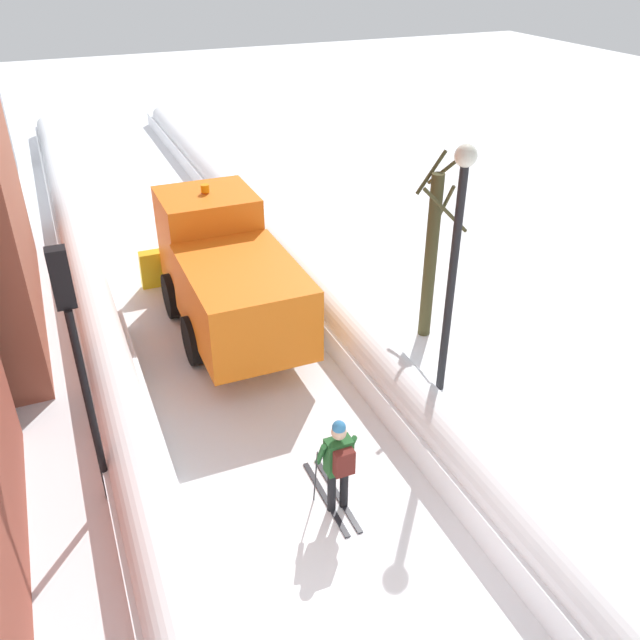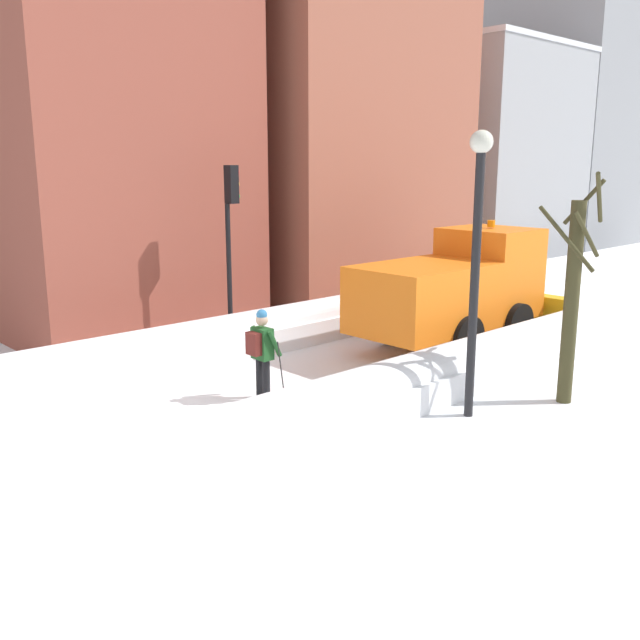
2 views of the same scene
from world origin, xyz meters
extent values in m
plane|color=white|center=(0.00, 10.00, 0.00)|extent=(80.00, 80.00, 0.00)
cube|color=white|center=(-2.59, 10.00, 0.30)|extent=(1.10, 36.00, 0.60)
cylinder|color=white|center=(-2.59, 10.00, 0.60)|extent=(0.90, 34.20, 0.90)
cube|color=white|center=(2.59, 10.00, 0.29)|extent=(1.10, 36.00, 0.58)
cylinder|color=white|center=(2.59, 10.00, 0.58)|extent=(0.90, 34.20, 0.90)
cube|color=orange|center=(0.33, 6.54, 1.40)|extent=(2.30, 3.40, 1.60)
cube|color=orange|center=(0.33, 9.24, 1.75)|extent=(2.20, 2.00, 2.30)
cube|color=black|center=(0.33, 10.20, 2.26)|extent=(1.85, 0.06, 1.01)
cube|color=yellow|center=(0.33, 10.59, 0.55)|extent=(3.20, 0.46, 1.13)
cylinder|color=orange|center=(0.33, 9.24, 3.02)|extent=(0.20, 0.20, 0.18)
cylinder|color=black|center=(-0.82, 8.94, 0.55)|extent=(0.25, 1.10, 1.10)
cylinder|color=black|center=(1.48, 8.94, 0.55)|extent=(0.25, 1.10, 1.10)
cylinder|color=black|center=(-0.82, 6.74, 0.55)|extent=(0.25, 1.10, 1.10)
cylinder|color=black|center=(1.48, 6.74, 0.55)|extent=(0.25, 1.10, 1.10)
cylinder|color=black|center=(0.23, 1.60, 0.41)|extent=(0.14, 0.14, 0.82)
cylinder|color=black|center=(0.45, 1.60, 0.41)|extent=(0.14, 0.14, 0.82)
cube|color=#1E5123|center=(0.34, 1.60, 1.13)|extent=(0.42, 0.26, 0.62)
cube|color=#591E19|center=(0.34, 1.39, 1.16)|extent=(0.32, 0.16, 0.44)
sphere|color=tan|center=(0.34, 1.60, 1.60)|extent=(0.24, 0.24, 0.24)
sphere|color=teal|center=(0.34, 1.60, 1.70)|extent=(0.22, 0.22, 0.22)
cylinder|color=#1E5123|center=(0.08, 1.70, 1.16)|extent=(0.09, 0.33, 0.56)
cylinder|color=#1E5123|center=(0.60, 1.70, 1.16)|extent=(0.09, 0.33, 0.56)
cube|color=black|center=(0.23, 1.85, 0.01)|extent=(0.09, 1.80, 0.03)
cube|color=black|center=(0.45, 1.85, 0.01)|extent=(0.09, 1.80, 0.03)
cylinder|color=#262628|center=(0.04, 1.82, 0.60)|extent=(0.02, 0.19, 1.19)
cylinder|color=#262628|center=(0.64, 1.82, 0.60)|extent=(0.02, 0.19, 1.19)
cylinder|color=black|center=(-3.11, 3.31, 1.81)|extent=(0.12, 0.12, 3.62)
cube|color=black|center=(-3.11, 3.45, 4.07)|extent=(0.28, 0.24, 0.90)
sphere|color=red|center=(-3.11, 3.58, 4.35)|extent=(0.18, 0.18, 0.18)
sphere|color=gold|center=(-3.11, 3.58, 4.07)|extent=(0.18, 0.18, 0.18)
sphere|color=green|center=(-3.11, 3.58, 3.79)|extent=(0.18, 0.18, 0.18)
cylinder|color=black|center=(3.66, 3.79, 2.36)|extent=(0.16, 0.16, 4.73)
sphere|color=silver|center=(3.66, 3.79, 4.91)|extent=(0.40, 0.40, 0.40)
cylinder|color=#403C22|center=(4.47, 5.80, 1.94)|extent=(0.28, 0.28, 3.89)
cylinder|color=#403C22|center=(4.77, 5.93, 3.94)|extent=(0.40, 0.95, 0.97)
cylinder|color=#403C22|center=(4.44, 6.03, 3.85)|extent=(0.74, 0.16, 0.88)
cylinder|color=#403C22|center=(4.69, 5.73, 3.29)|extent=(0.25, 0.70, 0.90)
cylinder|color=#403C22|center=(4.47, 5.41, 3.22)|extent=(1.17, 0.08, 1.15)
camera|label=1|loc=(-2.98, -5.50, 8.23)|focal=37.11mm
camera|label=2|loc=(10.74, -6.52, 4.53)|focal=39.23mm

